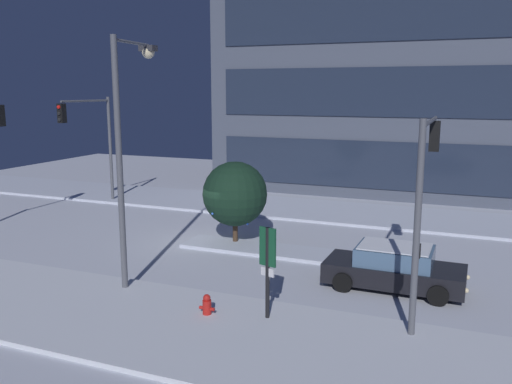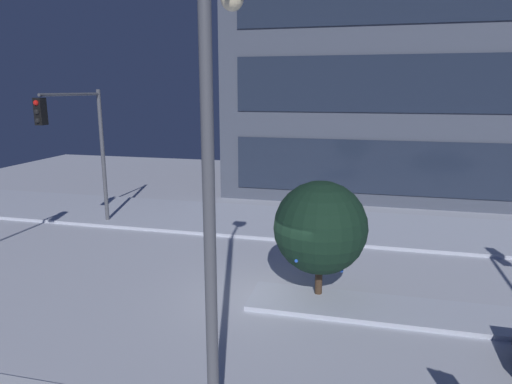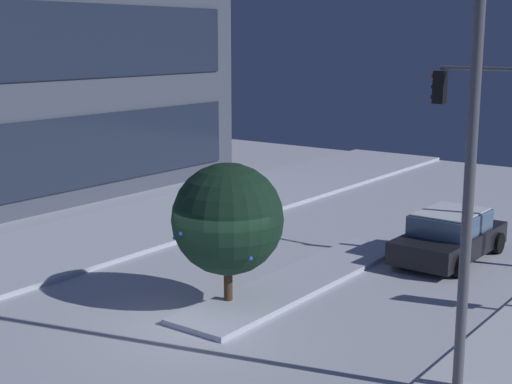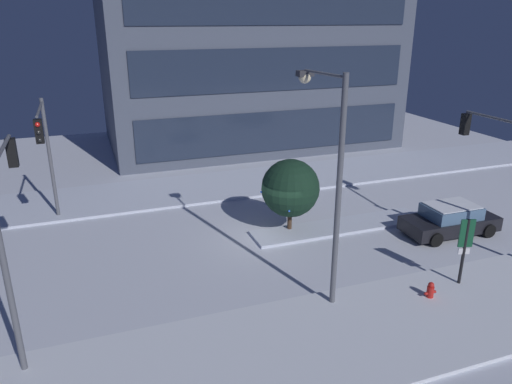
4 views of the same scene
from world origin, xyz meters
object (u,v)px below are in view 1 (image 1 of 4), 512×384
(street_lamp_arched, at_px, (128,130))
(fire_hydrant, at_px, (207,307))
(parking_info_sign, at_px, (268,263))
(decorated_tree_median, at_px, (235,194))
(traffic_light_corner_far_left, at_px, (91,131))
(traffic_light_corner_near_right, at_px, (426,178))
(car_near, at_px, (394,268))

(street_lamp_arched, distance_m, fire_hydrant, 6.35)
(parking_info_sign, height_order, decorated_tree_median, decorated_tree_median)
(traffic_light_corner_far_left, relative_size, street_lamp_arched, 0.75)
(traffic_light_corner_far_left, distance_m, decorated_tree_median, 11.58)
(traffic_light_corner_near_right, distance_m, decorated_tree_median, 9.48)
(traffic_light_corner_far_left, relative_size, fire_hydrant, 8.32)
(traffic_light_corner_far_left, relative_size, traffic_light_corner_near_right, 1.05)
(parking_info_sign, distance_m, decorated_tree_median, 8.10)
(car_near, distance_m, traffic_light_corner_near_right, 3.91)
(fire_hydrant, height_order, parking_info_sign, parking_info_sign)
(traffic_light_corner_near_right, relative_size, decorated_tree_median, 1.63)
(car_near, bearing_deg, traffic_light_corner_near_right, -59.42)
(traffic_light_corner_far_left, height_order, parking_info_sign, traffic_light_corner_far_left)
(traffic_light_corner_far_left, xyz_separation_m, fire_hydrant, (13.05, -11.44, -3.96))
(decorated_tree_median, bearing_deg, traffic_light_corner_near_right, -29.48)
(street_lamp_arched, bearing_deg, fire_hydrant, -120.90)
(traffic_light_corner_near_right, distance_m, parking_info_sign, 5.16)
(car_near, xyz_separation_m, parking_info_sign, (-3.00, -4.09, 1.08))
(fire_hydrant, distance_m, decorated_tree_median, 7.99)
(traffic_light_corner_near_right, distance_m, fire_hydrant, 7.36)
(traffic_light_corner_far_left, distance_m, traffic_light_corner_near_right, 20.62)
(street_lamp_arched, distance_m, decorated_tree_median, 6.66)
(street_lamp_arched, xyz_separation_m, fire_hydrant, (3.62, -1.62, -4.96))
(traffic_light_corner_near_right, bearing_deg, decorated_tree_median, 60.52)
(street_lamp_arched, bearing_deg, traffic_light_corner_near_right, -89.47)
(car_near, distance_m, street_lamp_arched, 9.96)
(street_lamp_arched, bearing_deg, traffic_light_corner_far_left, 37.01)
(fire_hydrant, height_order, decorated_tree_median, decorated_tree_median)
(street_lamp_arched, bearing_deg, decorated_tree_median, -18.69)
(traffic_light_corner_near_right, xyz_separation_m, parking_info_sign, (-3.97, -2.38, -2.30))
(decorated_tree_median, bearing_deg, parking_info_sign, -59.32)
(street_lamp_arched, relative_size, fire_hydrant, 11.08)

